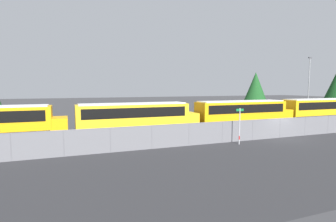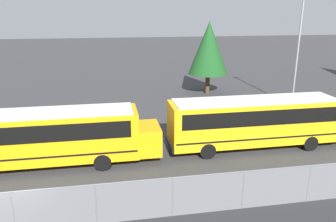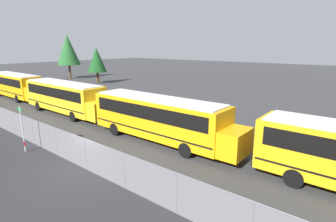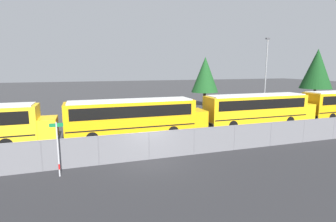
{
  "view_description": "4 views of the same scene",
  "coord_description": "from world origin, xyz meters",
  "px_view_note": "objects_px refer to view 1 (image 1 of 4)",
  "views": [
    {
      "loc": [
        -18.26,
        -18.72,
        4.71
      ],
      "look_at": [
        -8.94,
        5.71,
        2.3
      ],
      "focal_mm": 28.0,
      "sensor_mm": 36.0,
      "label": 1
    },
    {
      "loc": [
        3.9,
        -11.73,
        8.29
      ],
      "look_at": [
        7.29,
        6.98,
        2.5
      ],
      "focal_mm": 35.0,
      "sensor_mm": 36.0,
      "label": 2
    },
    {
      "loc": [
        11.82,
        -7.5,
        6.64
      ],
      "look_at": [
        0.08,
        7.02,
        2.0
      ],
      "focal_mm": 28.0,
      "sensor_mm": 36.0,
      "label": 3
    },
    {
      "loc": [
        -3.88,
        -15.57,
        5.82
      ],
      "look_at": [
        3.1,
        5.58,
        2.11
      ],
      "focal_mm": 28.0,
      "sensor_mm": 36.0,
      "label": 4
    }
  ],
  "objects_px": {
    "school_bus_2": "(243,112)",
    "street_sign": "(240,125)",
    "school_bus_1": "(136,116)",
    "tree_2": "(256,87)",
    "light_pole": "(309,84)",
    "school_bus_3": "(320,108)"
  },
  "relations": [
    {
      "from": "street_sign",
      "to": "light_pole",
      "type": "xyz_separation_m",
      "value": [
        25.46,
        15.65,
        3.68
      ]
    },
    {
      "from": "school_bus_1",
      "to": "school_bus_2",
      "type": "height_order",
      "value": "same"
    },
    {
      "from": "light_pole",
      "to": "school_bus_1",
      "type": "bearing_deg",
      "value": -164.99
    },
    {
      "from": "school_bus_3",
      "to": "light_pole",
      "type": "relative_size",
      "value": 1.23
    },
    {
      "from": "school_bus_2",
      "to": "tree_2",
      "type": "bearing_deg",
      "value": 47.03
    },
    {
      "from": "light_pole",
      "to": "tree_2",
      "type": "bearing_deg",
      "value": 136.16
    },
    {
      "from": "school_bus_3",
      "to": "tree_2",
      "type": "distance_m",
      "value": 14.63
    },
    {
      "from": "school_bus_1",
      "to": "school_bus_2",
      "type": "bearing_deg",
      "value": -0.28
    },
    {
      "from": "light_pole",
      "to": "tree_2",
      "type": "relative_size",
      "value": 1.32
    },
    {
      "from": "school_bus_1",
      "to": "street_sign",
      "type": "bearing_deg",
      "value": -45.26
    },
    {
      "from": "tree_2",
      "to": "light_pole",
      "type": "bearing_deg",
      "value": -43.84
    },
    {
      "from": "school_bus_2",
      "to": "street_sign",
      "type": "bearing_deg",
      "value": -128.48
    },
    {
      "from": "street_sign",
      "to": "tree_2",
      "type": "height_order",
      "value": "tree_2"
    },
    {
      "from": "school_bus_2",
      "to": "street_sign",
      "type": "height_order",
      "value": "school_bus_2"
    },
    {
      "from": "school_bus_2",
      "to": "street_sign",
      "type": "distance_m",
      "value": 8.84
    },
    {
      "from": "street_sign",
      "to": "light_pole",
      "type": "distance_m",
      "value": 30.11
    },
    {
      "from": "light_pole",
      "to": "tree_2",
      "type": "height_order",
      "value": "light_pole"
    },
    {
      "from": "street_sign",
      "to": "tree_2",
      "type": "relative_size",
      "value": 0.4
    },
    {
      "from": "school_bus_1",
      "to": "tree_2",
      "type": "distance_m",
      "value": 30.1
    },
    {
      "from": "school_bus_3",
      "to": "tree_2",
      "type": "bearing_deg",
      "value": 85.69
    },
    {
      "from": "school_bus_3",
      "to": "tree_2",
      "type": "xyz_separation_m",
      "value": [
        1.08,
        14.31,
        2.86
      ]
    },
    {
      "from": "school_bus_1",
      "to": "street_sign",
      "type": "distance_m",
      "value": 9.82
    }
  ]
}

